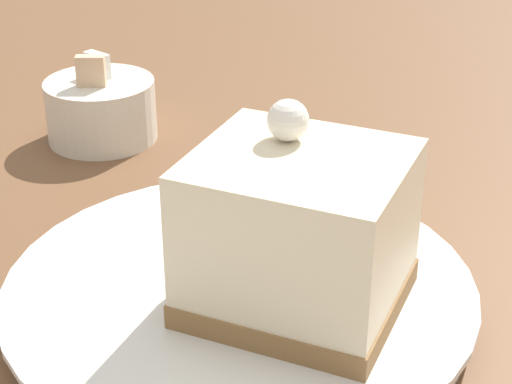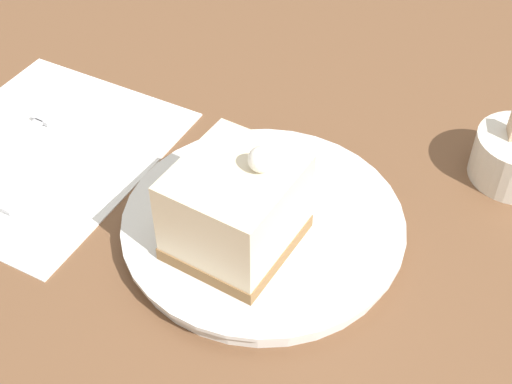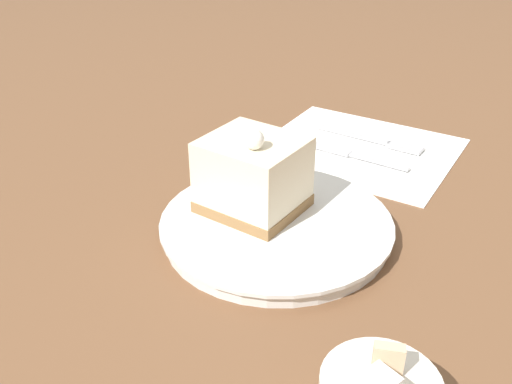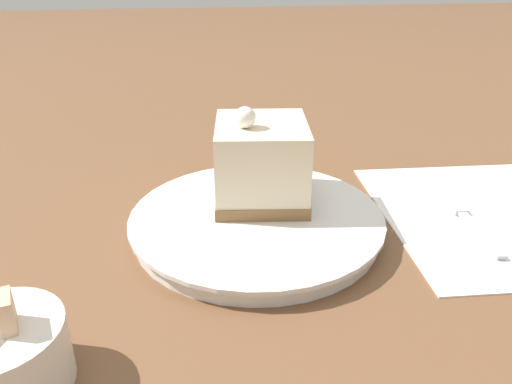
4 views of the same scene
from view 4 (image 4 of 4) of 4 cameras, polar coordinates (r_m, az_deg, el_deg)
The scene contains 6 objects.
ground_plane at distance 0.49m, azimuth -0.19°, elevation -3.54°, with size 4.00×4.00×0.00m, color brown.
plate at distance 0.47m, azimuth 0.34°, elevation -3.32°, with size 0.24×0.24×0.02m.
cake_slice at distance 0.48m, azimuth 0.60°, elevation 3.47°, with size 0.10×0.11×0.10m.
napkin at distance 0.55m, azimuth 25.21°, elevation -2.38°, with size 0.23×0.26×0.00m.
knife at distance 0.55m, azimuth 21.90°, elevation -1.49°, with size 0.03×0.16×0.00m.
sugar_bowl at distance 0.35m, azimuth -27.11°, elevation -16.43°, with size 0.08×0.08×0.07m.
Camera 4 is at (0.06, 0.42, 0.24)m, focal length 35.00 mm.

